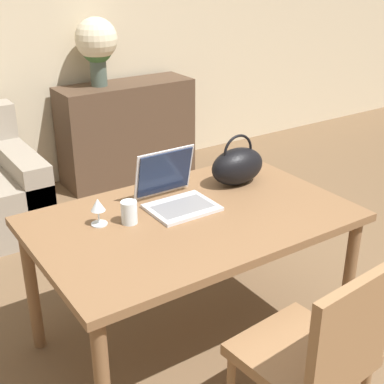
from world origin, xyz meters
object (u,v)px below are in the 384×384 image
chair (317,353)px  wine_glass (98,207)px  laptop (174,191)px  handbag (237,166)px  drinking_glass (129,212)px  flower_vase (97,44)px

chair → wine_glass: (-0.42, 0.96, 0.33)m
chair → wine_glass: bearing=108.6°
laptop → handbag: 0.41m
chair → laptop: bearing=86.5°
drinking_glass → flower_vase: bearing=68.4°
handbag → flower_vase: size_ratio=0.56×
drinking_glass → flower_vase: flower_vase is taller
chair → wine_glass: size_ratio=6.79×
wine_glass → handbag: 0.81m
laptop → drinking_glass: bearing=-167.5°
handbag → drinking_glass: bearing=-172.8°
chair → laptop: (-0.02, 0.96, 0.31)m
laptop → drinking_glass: laptop is taller
flower_vase → wine_glass: bearing=-115.0°
handbag → chair: bearing=-111.3°
laptop → handbag: size_ratio=1.04×
wine_glass → flower_vase: size_ratio=0.23×
wine_glass → handbag: size_ratio=0.42×
laptop → flower_vase: (0.56, 2.05, 0.39)m
chair → laptop: laptop is taller
handbag → flower_vase: (0.15, 2.02, 0.36)m
chair → flower_vase: size_ratio=1.59×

